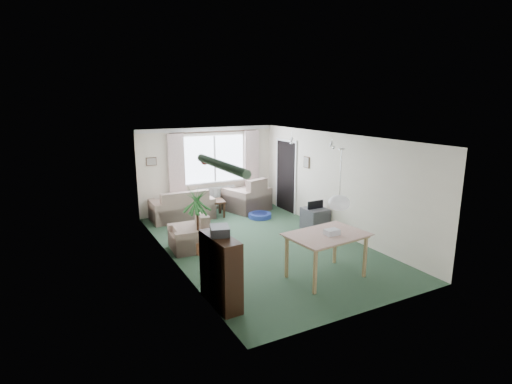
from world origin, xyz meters
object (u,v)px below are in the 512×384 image
coffee_table (206,209)px  dining_table (326,256)px  houseplant (198,221)px  tv_cube (315,219)px  pet_bed (260,215)px  sofa (182,204)px  armchair_corner (247,194)px  armchair_left (190,233)px  bookshelf (221,271)px

coffee_table → dining_table: bearing=-83.0°
houseplant → tv_cube: bearing=3.0°
houseplant → dining_table: (1.64, -2.18, -0.30)m
dining_table → pet_bed: dining_table is taller
sofa → pet_bed: bearing=155.8°
dining_table → sofa: bearing=104.1°
armchair_corner → houseplant: houseplant is taller
coffee_table → dining_table: dining_table is taller
armchair_corner → dining_table: bearing=63.3°
armchair_left → armchair_corner: bearing=135.6°
sofa → armchair_corner: size_ratio=1.51×
dining_table → pet_bed: 3.92m
sofa → armchair_left: sofa is taller
dining_table → tv_cube: size_ratio=2.23×
armchair_corner → bookshelf: bearing=41.5°
armchair_corner → armchair_left: bearing=24.1°
tv_cube → coffee_table: bearing=132.1°
sofa → bookshelf: 4.83m
houseplant → tv_cube: 3.15m
armchair_corner → bookshelf: (-2.82, -4.72, 0.08)m
coffee_table → tv_cube: size_ratio=1.73×
armchair_corner → pet_bed: armchair_corner is taller
armchair_corner → pet_bed: (-0.03, -0.86, -0.42)m
dining_table → bookshelf: bearing=-179.3°
sofa → armchair_corner: (1.94, -0.02, 0.08)m
armchair_left → dining_table: size_ratio=0.64×
houseplant → dining_table: size_ratio=1.09×
sofa → armchair_left: size_ratio=1.97×
dining_table → houseplant: bearing=127.0°
armchair_left → sofa: bearing=170.4°
sofa → houseplant: houseplant is taller
tv_cube → pet_bed: size_ratio=0.93×
tv_cube → pet_bed: (-0.75, 1.49, -0.20)m
armchair_left → tv_cube: bearing=91.4°
bookshelf → pet_bed: bookshelf is taller
sofa → pet_bed: 2.13m
sofa → pet_bed: sofa is taller
tv_cube → armchair_left: bearing=177.3°
coffee_table → bookshelf: bearing=-108.1°
coffee_table → pet_bed: size_ratio=1.62×
armchair_corner → bookshelf: size_ratio=0.96×
bookshelf → pet_bed: bearing=50.9°
bookshelf → houseplant: 2.25m
sofa → tv_cube: 3.57m
dining_table → coffee_table: bearing=97.0°
sofa → dining_table: sofa is taller
armchair_left → pet_bed: 2.81m
armchair_corner → coffee_table: bearing=-12.8°
coffee_table → pet_bed: (1.28, -0.75, -0.16)m
coffee_table → armchair_left: bearing=-119.0°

